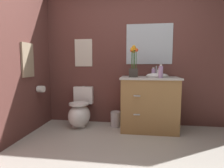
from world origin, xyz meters
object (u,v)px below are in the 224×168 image
at_px(soap_bottle, 161,72).
at_px(lotion_bottle, 159,73).
at_px(vanity_cabinet, 149,103).
at_px(trash_bin, 116,119).
at_px(hand_wash_bottle, 153,72).
at_px(toilet_paper_roll, 41,89).
at_px(wall_mirror, 149,44).
at_px(toilet, 80,112).
at_px(wall_poster, 83,53).
at_px(flower_vase, 134,65).
at_px(hanging_towel, 28,60).

xyz_separation_m(soap_bottle, lotion_bottle, (-0.01, 0.16, -0.03)).
height_order(vanity_cabinet, trash_bin, vanity_cabinet).
height_order(vanity_cabinet, hand_wash_bottle, vanity_cabinet).
relative_size(lotion_bottle, toilet_paper_roll, 1.34).
bearing_deg(wall_mirror, toilet, -167.41).
xyz_separation_m(hand_wash_bottle, wall_poster, (-1.27, 0.19, 0.35)).
height_order(trash_bin, toilet_paper_roll, toilet_paper_roll).
height_order(toilet, flower_vase, flower_vase).
bearing_deg(toilet, soap_bottle, -8.41).
bearing_deg(trash_bin, soap_bottle, -19.47).
height_order(flower_vase, hanging_towel, hanging_towel).
distance_m(wall_mirror, toilet_paper_roll, 2.02).
distance_m(flower_vase, toilet_paper_roll, 1.61).
relative_size(lotion_bottle, wall_poster, 0.29).
bearing_deg(lotion_bottle, soap_bottle, -86.57).
distance_m(hanging_towel, toilet_paper_roll, 0.54).
xyz_separation_m(soap_bottle, wall_mirror, (-0.15, 0.47, 0.47)).
bearing_deg(wall_mirror, lotion_bottle, -64.90).
bearing_deg(toilet_paper_roll, hand_wash_bottle, 8.42).
bearing_deg(trash_bin, toilet, -175.08).
xyz_separation_m(toilet, hanging_towel, (-0.67, -0.45, 0.92)).
bearing_deg(flower_vase, toilet_paper_roll, -176.08).
height_order(hand_wash_bottle, hanging_towel, hanging_towel).
xyz_separation_m(flower_vase, soap_bottle, (0.42, -0.11, -0.11)).
xyz_separation_m(wall_mirror, toilet_paper_roll, (-1.81, -0.46, -0.77)).
bearing_deg(trash_bin, wall_poster, 161.38).
relative_size(vanity_cabinet, trash_bin, 3.93).
height_order(toilet, soap_bottle, soap_bottle).
xyz_separation_m(flower_vase, wall_mirror, (0.26, 0.36, 0.36)).
relative_size(toilet, flower_vase, 1.36).
bearing_deg(trash_bin, hanging_towel, -158.87).
distance_m(vanity_cabinet, wall_mirror, 1.04).
distance_m(flower_vase, wall_mirror, 0.57).
height_order(vanity_cabinet, flower_vase, flower_vase).
bearing_deg(wall_poster, soap_bottle, -19.07).
bearing_deg(toilet, hanging_towel, -146.17).
distance_m(flower_vase, lotion_bottle, 0.43).
relative_size(soap_bottle, trash_bin, 0.76).
xyz_separation_m(vanity_cabinet, hand_wash_bottle, (0.07, 0.11, 0.50)).
relative_size(vanity_cabinet, flower_vase, 2.11).
bearing_deg(trash_bin, flower_vase, -25.45).
xyz_separation_m(trash_bin, wall_poster, (-0.63, 0.21, 1.17)).
distance_m(flower_vase, wall_poster, 1.03).
relative_size(flower_vase, wall_mirror, 0.63).
distance_m(wall_poster, toilet_paper_roll, 0.99).
relative_size(soap_bottle, wall_mirror, 0.26).
distance_m(soap_bottle, hanging_towel, 2.04).
bearing_deg(hanging_towel, soap_bottle, 7.01).
relative_size(soap_bottle, hand_wash_bottle, 1.32).
relative_size(hand_wash_bottle, wall_poster, 0.31).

